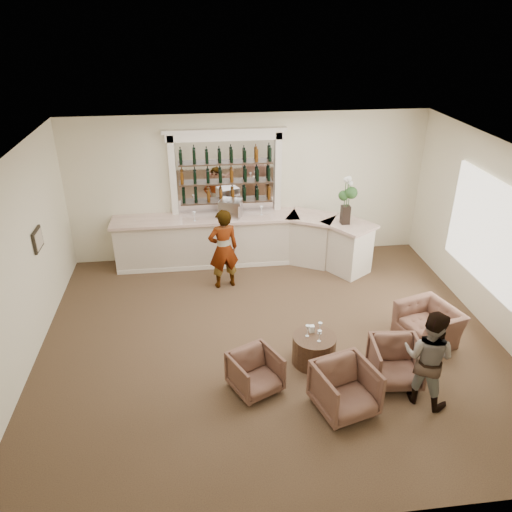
{
  "coord_description": "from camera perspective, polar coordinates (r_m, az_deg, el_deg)",
  "views": [
    {
      "loc": [
        -1.14,
        -7.12,
        5.34
      ],
      "look_at": [
        -0.15,
        0.9,
        1.24
      ],
      "focal_mm": 35.0,
      "sensor_mm": 36.0,
      "label": 1
    }
  ],
  "objects": [
    {
      "name": "wine_glass_tbl_a",
      "position": [
        8.21,
        5.89,
        -8.51
      ],
      "size": [
        0.07,
        0.07,
        0.21
      ],
      "primitive_type": null,
      "color": "white",
      "rests_on": "cocktail_table"
    },
    {
      "name": "ground",
      "position": [
        8.97,
        1.67,
        -9.64
      ],
      "size": [
        8.0,
        8.0,
        0.0
      ],
      "primitive_type": "plane",
      "color": "brown",
      "rests_on": "ground"
    },
    {
      "name": "wine_glass_tbl_c",
      "position": [
        8.12,
        7.25,
        -9.06
      ],
      "size": [
        0.07,
        0.07,
        0.21
      ],
      "primitive_type": null,
      "color": "white",
      "rests_on": "cocktail_table"
    },
    {
      "name": "back_bar_alcove",
      "position": [
        11.06,
        -3.45,
        9.43
      ],
      "size": [
        2.64,
        0.25,
        3.0
      ],
      "color": "white",
      "rests_on": "ground"
    },
    {
      "name": "room_shell",
      "position": [
        8.49,
        2.25,
        6.16
      ],
      "size": [
        8.04,
        7.02,
        3.32
      ],
      "color": "beige",
      "rests_on": "ground"
    },
    {
      "name": "sommelier",
      "position": [
        10.21,
        -3.75,
        0.8
      ],
      "size": [
        0.7,
        0.53,
        1.72
      ],
      "primitive_type": "imported",
      "rotation": [
        0.0,
        0.0,
        3.35
      ],
      "color": "gray",
      "rests_on": "ground"
    },
    {
      "name": "armchair_far",
      "position": [
        9.33,
        19.1,
        -7.37
      ],
      "size": [
        1.11,
        1.19,
        0.64
      ],
      "primitive_type": "imported",
      "rotation": [
        0.0,
        0.0,
        -1.27
      ],
      "color": "brown",
      "rests_on": "ground"
    },
    {
      "name": "armchair_left",
      "position": [
        7.8,
        -0.09,
        -13.17
      ],
      "size": [
        0.92,
        0.93,
        0.64
      ],
      "primitive_type": "imported",
      "rotation": [
        0.0,
        0.0,
        0.45
      ],
      "color": "brown",
      "rests_on": "ground"
    },
    {
      "name": "napkin_holder",
      "position": [
        8.34,
        6.39,
        -8.27
      ],
      "size": [
        0.08,
        0.08,
        0.12
      ],
      "primitive_type": "cube",
      "color": "white",
      "rests_on": "cocktail_table"
    },
    {
      "name": "espresso_machine",
      "position": [
        10.96,
        -2.92,
        5.43
      ],
      "size": [
        0.56,
        0.51,
        0.4
      ],
      "primitive_type": "cube",
      "rotation": [
        0.0,
        0.0,
        -0.36
      ],
      "color": "silver",
      "rests_on": "bar_counter"
    },
    {
      "name": "wine_glass_bar_right",
      "position": [
        11.1,
        0.63,
        5.23
      ],
      "size": [
        0.07,
        0.07,
        0.21
      ],
      "primitive_type": null,
      "color": "white",
      "rests_on": "bar_counter"
    },
    {
      "name": "flower_vase",
      "position": [
        10.64,
        10.34,
        6.63
      ],
      "size": [
        0.28,
        0.28,
        1.05
      ],
      "color": "black",
      "rests_on": "bar_counter"
    },
    {
      "name": "wine_glass_bar_left",
      "position": [
        10.87,
        -7.04,
        4.54
      ],
      "size": [
        0.07,
        0.07,
        0.21
      ],
      "primitive_type": null,
      "color": "white",
      "rests_on": "bar_counter"
    },
    {
      "name": "guest",
      "position": [
        7.76,
        19.09,
        -10.93
      ],
      "size": [
        0.95,
        0.94,
        1.55
      ],
      "primitive_type": "imported",
      "rotation": [
        0.0,
        0.0,
        2.41
      ],
      "color": "gray",
      "rests_on": "ground"
    },
    {
      "name": "bar_counter",
      "position": [
        11.23,
        -1.38,
        1.76
      ],
      "size": [
        5.72,
        1.8,
        1.14
      ],
      "color": "beige",
      "rests_on": "ground"
    },
    {
      "name": "armchair_center",
      "position": [
        7.55,
        10.14,
        -14.72
      ],
      "size": [
        1.0,
        1.02,
        0.75
      ],
      "primitive_type": "imported",
      "rotation": [
        0.0,
        0.0,
        0.28
      ],
      "color": "brown",
      "rests_on": "ground"
    },
    {
      "name": "wine_glass_tbl_b",
      "position": [
        8.29,
        7.31,
        -8.18
      ],
      "size": [
        0.07,
        0.07,
        0.21
      ],
      "primitive_type": null,
      "color": "white",
      "rests_on": "cocktail_table"
    },
    {
      "name": "cocktail_table",
      "position": [
        8.42,
        6.63,
        -10.53
      ],
      "size": [
        0.72,
        0.72,
        0.5
      ],
      "primitive_type": "cylinder",
      "color": "#4C3521",
      "rests_on": "ground"
    },
    {
      "name": "armchair_right",
      "position": [
        8.22,
        15.68,
        -11.64
      ],
      "size": [
        0.83,
        0.85,
        0.71
      ],
      "primitive_type": "imported",
      "rotation": [
        0.0,
        0.0,
        -0.1
      ],
      "color": "brown",
      "rests_on": "ground"
    }
  ]
}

